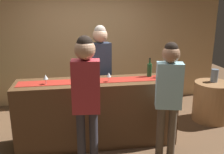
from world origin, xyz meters
name	(u,v)px	position (x,y,z in m)	size (l,w,h in m)	color
ground_plane	(98,141)	(0.00, 0.00, 0.00)	(10.00, 10.00, 0.00)	brown
back_wall	(87,37)	(0.00, 1.90, 1.45)	(6.00, 0.12, 2.90)	tan
bar_counter	(97,112)	(0.00, 0.00, 0.51)	(2.41, 0.60, 1.02)	#543821
counter_runner_cloth	(96,81)	(0.00, 0.00, 1.02)	(2.29, 0.28, 0.01)	maroon
wine_bottle_clear	(164,71)	(1.06, 0.01, 1.13)	(0.07, 0.07, 0.30)	#B2C6C1
wine_bottle_green	(149,70)	(0.85, 0.10, 1.13)	(0.07, 0.07, 0.30)	#194723
wine_glass_near_customer	(46,77)	(-0.73, -0.06, 1.12)	(0.07, 0.07, 0.14)	silver
wine_glass_mid_counter	(109,75)	(0.17, -0.09, 1.12)	(0.07, 0.07, 0.14)	silver
wine_glass_far_end	(90,73)	(-0.09, 0.06, 1.12)	(0.07, 0.07, 0.14)	silver
bartender	(100,65)	(0.13, 0.58, 1.13)	(0.38, 0.27, 1.80)	#26262B
customer_sipping	(169,90)	(0.90, -0.59, 1.02)	(0.38, 0.28, 1.66)	brown
customer_browsing	(86,90)	(-0.20, -0.68, 1.11)	(0.36, 0.25, 1.77)	#33333D
round_side_table	(212,101)	(2.22, 0.46, 0.37)	(0.68, 0.68, 0.74)	#996B42
vase_on_side_table	(214,76)	(2.25, 0.52, 0.86)	(0.13, 0.13, 0.24)	slate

